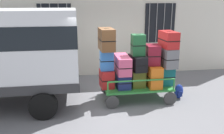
{
  "coord_description": "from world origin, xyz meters",
  "views": [
    {
      "loc": [
        -1.11,
        -6.68,
        2.9
      ],
      "look_at": [
        -0.09,
        -0.11,
        1.03
      ],
      "focal_mm": 38.72,
      "sensor_mm": 36.0,
      "label": 1
    }
  ],
  "objects_px": {
    "suitcase_left_bottom": "(107,79)",
    "suitcase_center_bottom": "(137,78)",
    "suitcase_midleft_middle": "(122,64)",
    "suitcase_midright_middle": "(153,55)",
    "suitcase_midleft_bottom": "(122,80)",
    "suitcase_right_bottom": "(167,76)",
    "suitcase_right_top": "(169,40)",
    "suitcase_left_middle": "(107,60)",
    "suitcase_left_top": "(106,39)",
    "suitcase_center_top": "(138,45)",
    "backpack": "(179,91)",
    "suitcase_right_middle": "(168,58)",
    "suitcase_midright_bottom": "(152,75)",
    "luggage_cart": "(137,88)",
    "suitcase_center_middle": "(138,63)"
  },
  "relations": [
    {
      "from": "suitcase_left_bottom",
      "to": "suitcase_center_bottom",
      "type": "bearing_deg",
      "value": -2.7
    },
    {
      "from": "suitcase_midleft_middle",
      "to": "suitcase_midright_middle",
      "type": "relative_size",
      "value": 1.63
    },
    {
      "from": "suitcase_midleft_bottom",
      "to": "suitcase_midleft_middle",
      "type": "relative_size",
      "value": 0.8
    },
    {
      "from": "suitcase_right_bottom",
      "to": "suitcase_right_top",
      "type": "bearing_deg",
      "value": 90.0
    },
    {
      "from": "suitcase_midleft_bottom",
      "to": "suitcase_center_bottom",
      "type": "relative_size",
      "value": 1.41
    },
    {
      "from": "suitcase_left_middle",
      "to": "suitcase_midleft_middle",
      "type": "xyz_separation_m",
      "value": [
        0.45,
        -0.0,
        -0.13
      ]
    },
    {
      "from": "suitcase_midright_middle",
      "to": "suitcase_right_top",
      "type": "distance_m",
      "value": 0.63
    },
    {
      "from": "suitcase_left_top",
      "to": "suitcase_center_top",
      "type": "distance_m",
      "value": 0.92
    },
    {
      "from": "backpack",
      "to": "suitcase_midright_middle",
      "type": "bearing_deg",
      "value": 167.27
    },
    {
      "from": "suitcase_right_top",
      "to": "backpack",
      "type": "distance_m",
      "value": 1.61
    },
    {
      "from": "suitcase_center_top",
      "to": "suitcase_right_middle",
      "type": "height_order",
      "value": "suitcase_center_top"
    },
    {
      "from": "suitcase_midright_bottom",
      "to": "suitcase_right_middle",
      "type": "xyz_separation_m",
      "value": [
        0.45,
        -0.02,
        0.51
      ]
    },
    {
      "from": "luggage_cart",
      "to": "suitcase_midleft_middle",
      "type": "height_order",
      "value": "suitcase_midleft_middle"
    },
    {
      "from": "suitcase_center_top",
      "to": "suitcase_right_middle",
      "type": "relative_size",
      "value": 0.89
    },
    {
      "from": "suitcase_right_bottom",
      "to": "backpack",
      "type": "relative_size",
      "value": 1.24
    },
    {
      "from": "suitcase_left_bottom",
      "to": "backpack",
      "type": "bearing_deg",
      "value": -4.47
    },
    {
      "from": "suitcase_midleft_bottom",
      "to": "suitcase_center_bottom",
      "type": "distance_m",
      "value": 0.45
    },
    {
      "from": "suitcase_midleft_middle",
      "to": "suitcase_right_top",
      "type": "height_order",
      "value": "suitcase_right_top"
    },
    {
      "from": "luggage_cart",
      "to": "suitcase_left_bottom",
      "type": "relative_size",
      "value": 3.81
    },
    {
      "from": "suitcase_midleft_middle",
      "to": "suitcase_center_middle",
      "type": "relative_size",
      "value": 1.28
    },
    {
      "from": "suitcase_midleft_middle",
      "to": "suitcase_midleft_bottom",
      "type": "bearing_deg",
      "value": -90.0
    },
    {
      "from": "suitcase_right_middle",
      "to": "suitcase_midright_bottom",
      "type": "bearing_deg",
      "value": 177.45
    },
    {
      "from": "suitcase_center_bottom",
      "to": "suitcase_right_middle",
      "type": "relative_size",
      "value": 0.78
    },
    {
      "from": "suitcase_left_top",
      "to": "suitcase_center_middle",
      "type": "bearing_deg",
      "value": -2.35
    },
    {
      "from": "suitcase_left_top",
      "to": "suitcase_center_top",
      "type": "bearing_deg",
      "value": -0.77
    },
    {
      "from": "suitcase_right_bottom",
      "to": "suitcase_right_middle",
      "type": "xyz_separation_m",
      "value": [
        0.0,
        0.0,
        0.56
      ]
    },
    {
      "from": "suitcase_center_top",
      "to": "suitcase_right_top",
      "type": "distance_m",
      "value": 0.91
    },
    {
      "from": "suitcase_left_bottom",
      "to": "suitcase_right_middle",
      "type": "xyz_separation_m",
      "value": [
        1.8,
        -0.04,
        0.57
      ]
    },
    {
      "from": "suitcase_center_middle",
      "to": "suitcase_right_top",
      "type": "bearing_deg",
      "value": 1.29
    },
    {
      "from": "suitcase_right_top",
      "to": "suitcase_center_bottom",
      "type": "bearing_deg",
      "value": -177.67
    },
    {
      "from": "suitcase_midright_middle",
      "to": "luggage_cart",
      "type": "bearing_deg",
      "value": -177.19
    },
    {
      "from": "suitcase_midleft_bottom",
      "to": "suitcase_right_top",
      "type": "xyz_separation_m",
      "value": [
        1.35,
        0.02,
        1.14
      ]
    },
    {
      "from": "suitcase_midleft_middle",
      "to": "backpack",
      "type": "xyz_separation_m",
      "value": [
        1.72,
        -0.15,
        -0.88
      ]
    },
    {
      "from": "backpack",
      "to": "luggage_cart",
      "type": "bearing_deg",
      "value": 172.71
    },
    {
      "from": "suitcase_left_bottom",
      "to": "suitcase_midleft_bottom",
      "type": "relative_size",
      "value": 0.71
    },
    {
      "from": "suitcase_midright_bottom",
      "to": "suitcase_center_bottom",
      "type": "bearing_deg",
      "value": -177.46
    },
    {
      "from": "backpack",
      "to": "suitcase_left_top",
      "type": "bearing_deg",
      "value": 175.25
    },
    {
      "from": "luggage_cart",
      "to": "suitcase_midleft_bottom",
      "type": "xyz_separation_m",
      "value": [
        -0.45,
        -0.02,
        0.28
      ]
    },
    {
      "from": "suitcase_center_middle",
      "to": "suitcase_midleft_middle",
      "type": "bearing_deg",
      "value": 178.58
    },
    {
      "from": "suitcase_left_top",
      "to": "suitcase_center_middle",
      "type": "height_order",
      "value": "suitcase_left_top"
    },
    {
      "from": "suitcase_midleft_bottom",
      "to": "suitcase_midleft_middle",
      "type": "distance_m",
      "value": 0.46
    },
    {
      "from": "suitcase_left_bottom",
      "to": "suitcase_center_middle",
      "type": "height_order",
      "value": "suitcase_center_middle"
    },
    {
      "from": "suitcase_right_top",
      "to": "suitcase_left_middle",
      "type": "bearing_deg",
      "value": -179.8
    },
    {
      "from": "suitcase_center_top",
      "to": "suitcase_right_bottom",
      "type": "xyz_separation_m",
      "value": [
        0.9,
        -0.04,
        -0.95
      ]
    },
    {
      "from": "suitcase_center_middle",
      "to": "suitcase_center_top",
      "type": "bearing_deg",
      "value": 90.0
    },
    {
      "from": "suitcase_center_bottom",
      "to": "suitcase_center_top",
      "type": "distance_m",
      "value": 0.98
    },
    {
      "from": "luggage_cart",
      "to": "suitcase_right_middle",
      "type": "relative_size",
      "value": 2.99
    },
    {
      "from": "suitcase_center_bottom",
      "to": "suitcase_right_middle",
      "type": "height_order",
      "value": "suitcase_right_middle"
    },
    {
      "from": "suitcase_left_middle",
      "to": "suitcase_right_middle",
      "type": "bearing_deg",
      "value": -0.96
    },
    {
      "from": "luggage_cart",
      "to": "suitcase_left_middle",
      "type": "distance_m",
      "value": 1.26
    }
  ]
}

